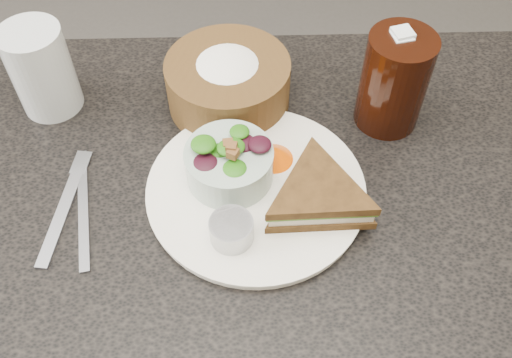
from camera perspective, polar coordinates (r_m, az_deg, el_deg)
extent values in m
cube|color=black|center=(1.07, -2.52, -14.58)|extent=(1.00, 0.70, 0.75)
cylinder|color=white|center=(0.75, 0.00, -1.12)|extent=(0.28, 0.28, 0.01)
cylinder|color=#96979A|center=(0.69, -2.47, -5.14)|extent=(0.06, 0.06, 0.03)
cone|color=#FF5800|center=(0.76, 1.80, 2.58)|extent=(0.07, 0.07, 0.02)
cube|color=#A2A6B3|center=(0.77, -18.79, -3.17)|extent=(0.04, 0.16, 0.00)
cube|color=gray|center=(0.77, -16.89, -2.76)|extent=(0.05, 0.19, 0.00)
cylinder|color=silver|center=(0.87, -20.64, 10.18)|extent=(0.10, 0.10, 0.13)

